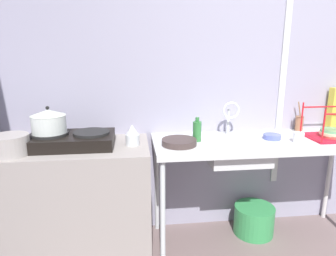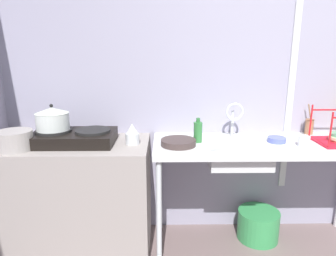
{
  "view_description": "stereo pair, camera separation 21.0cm",
  "coord_description": "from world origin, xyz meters",
  "views": [
    {
      "loc": [
        -1.24,
        -0.68,
        1.45
      ],
      "look_at": [
        -1.0,
        1.34,
        0.94
      ],
      "focal_mm": 32.06,
      "sensor_mm": 36.0,
      "label": 1
    },
    {
      "loc": [
        -1.03,
        -0.69,
        1.45
      ],
      "look_at": [
        -1.0,
        1.34,
        0.94
      ],
      "focal_mm": 32.06,
      "sensor_mm": 36.0,
      "label": 2
    }
  ],
  "objects": [
    {
      "name": "utensil_jar",
      "position": [
        0.11,
        1.57,
        0.89
      ],
      "size": [
        0.07,
        0.06,
        0.24
      ],
      "color": "#976547",
      "rests_on": "counter_sink"
    },
    {
      "name": "counter_sink",
      "position": [
        -0.31,
        1.34,
        0.77
      ],
      "size": [
        1.59,
        0.56,
        0.83
      ],
      "color": "silver",
      "rests_on": "ground"
    },
    {
      "name": "bucket_on_floor",
      "position": [
        -0.28,
        1.43,
        0.12
      ],
      "size": [
        0.32,
        0.32,
        0.24
      ],
      "primitive_type": "cylinder",
      "color": "#35934F",
      "rests_on": "ground"
    },
    {
      "name": "faucet",
      "position": [
        -0.51,
        1.48,
        1.01
      ],
      "size": [
        0.13,
        0.08,
        0.27
      ],
      "color": "silver",
      "rests_on": "counter_sink"
    },
    {
      "name": "dish_rack",
      "position": [
        0.24,
        1.32,
        0.86
      ],
      "size": [
        0.38,
        0.29,
        0.25
      ],
      "color": "red",
      "rests_on": "counter_sink"
    },
    {
      "name": "wall_back",
      "position": [
        0.0,
        1.67,
        1.22
      ],
      "size": [
        5.32,
        0.1,
        2.44
      ],
      "primitive_type": "cube",
      "color": "#9693A9",
      "rests_on": "ground"
    },
    {
      "name": "wall_metal_strip",
      "position": [
        -0.04,
        1.62,
        1.34
      ],
      "size": [
        0.05,
        0.01,
        1.95
      ],
      "primitive_type": "cube",
      "color": "silver"
    },
    {
      "name": "counter_concrete",
      "position": [
        -1.67,
        1.34,
        0.41
      ],
      "size": [
        1.06,
        0.56,
        0.83
      ],
      "primitive_type": "cube",
      "color": "gray",
      "rests_on": "ground"
    },
    {
      "name": "frying_pan",
      "position": [
        -0.93,
        1.29,
        0.85
      ],
      "size": [
        0.24,
        0.24,
        0.04
      ],
      "primitive_type": "cylinder",
      "color": "#3E312F",
      "rests_on": "counter_sink"
    },
    {
      "name": "stove",
      "position": [
        -1.66,
        1.34,
        0.88
      ],
      "size": [
        0.57,
        0.35,
        0.1
      ],
      "color": "black",
      "rests_on": "counter_concrete"
    },
    {
      "name": "cup_by_rack",
      "position": [
        -0.07,
        1.25,
        0.86
      ],
      "size": [
        0.08,
        0.08,
        0.07
      ],
      "primitive_type": "cylinder",
      "color": "white",
      "rests_on": "counter_sink"
    },
    {
      "name": "pot_on_left_burner",
      "position": [
        -1.8,
        1.34,
        1.01
      ],
      "size": [
        0.23,
        0.23,
        0.18
      ],
      "color": "silver",
      "rests_on": "stove"
    },
    {
      "name": "bottle_by_sink",
      "position": [
        -0.79,
        1.37,
        0.9
      ],
      "size": [
        0.06,
        0.06,
        0.18
      ],
      "color": "#2E7336",
      "rests_on": "counter_sink"
    },
    {
      "name": "sink_basin",
      "position": [
        -0.52,
        1.3,
        0.76
      ],
      "size": [
        0.42,
        0.38,
        0.14
      ],
      "primitive_type": "cube",
      "color": "silver",
      "rests_on": "counter_sink"
    },
    {
      "name": "percolator",
      "position": [
        -1.25,
        1.32,
        0.9
      ],
      "size": [
        0.1,
        0.1,
        0.15
      ],
      "color": "silver",
      "rests_on": "counter_concrete"
    },
    {
      "name": "pot_beside_stove",
      "position": [
        -2.01,
        1.2,
        0.89
      ],
      "size": [
        0.23,
        0.23,
        0.13
      ],
      "color": "#A39D98",
      "rests_on": "counter_concrete"
    },
    {
      "name": "small_bowl_on_drainboard",
      "position": [
        -0.22,
        1.35,
        0.85
      ],
      "size": [
        0.13,
        0.13,
        0.04
      ],
      "primitive_type": "cylinder",
      "color": "#5864B3",
      "rests_on": "counter_sink"
    }
  ]
}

